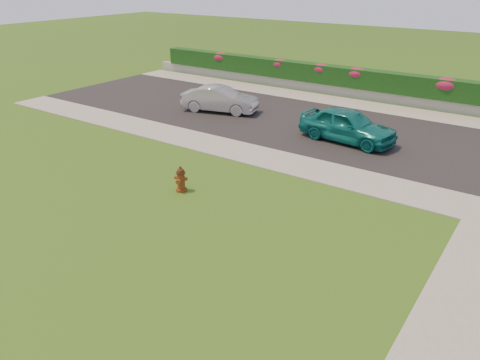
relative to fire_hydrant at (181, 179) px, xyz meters
The scene contains 14 objects.
ground 5.29m from the fire_hydrant, 63.23° to the right, with size 120.00×120.00×0.00m, color black.
street_far 9.67m from the fire_hydrant, 105.78° to the left, with size 26.00×8.00×0.04m, color black.
sidewalk_far 5.63m from the fire_hydrant, 130.18° to the left, with size 24.00×2.00×0.04m, color gray.
sidewalk_beyond 14.36m from the fire_hydrant, 84.51° to the left, with size 34.00×2.00×0.04m, color gray.
retaining_wall 15.85m from the fire_hydrant, 85.03° to the left, with size 34.00×0.40×0.60m, color gray.
hedge 15.97m from the fire_hydrant, 85.06° to the left, with size 32.00×0.90×1.10m, color black.
fire_hydrant is the anchor object (origin of this frame).
sedan_teal 8.44m from the fire_hydrant, 71.83° to the left, with size 1.73×4.29×1.46m, color #0D6663.
sedan_silver 9.91m from the fire_hydrant, 119.28° to the left, with size 1.41×4.04×1.33m, color #929599.
flower_clump_a 18.79m from the fire_hydrant, 122.66° to the left, with size 1.33×0.86×0.67m, color #A61C58.
flower_clump_b 16.72m from the fire_hydrant, 108.87° to the left, with size 1.22×0.79×0.61m, color #A61C58.
flower_clump_c 16.02m from the fire_hydrant, 98.86° to the left, with size 1.25×0.80×0.62m, color #A61C58.
flower_clump_d 15.83m from the fire_hydrant, 90.54° to the left, with size 1.31×0.84×0.65m, color #A61C58.
flower_clump_e 16.55m from the fire_hydrant, 72.88° to the left, with size 1.43×0.92×0.72m, color #A61C58.
Camera 1 is at (7.60, -6.10, 6.93)m, focal length 35.00 mm.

